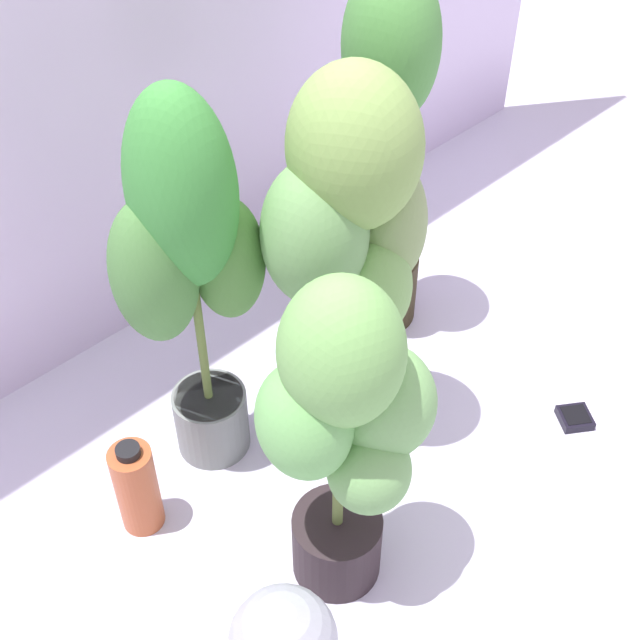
# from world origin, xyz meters

# --- Properties ---
(ground_plane) EXTENTS (8.00, 8.00, 0.00)m
(ground_plane) POSITION_xyz_m (0.00, 0.00, 0.00)
(ground_plane) COLOR silver
(ground_plane) RESTS_ON ground
(potted_plant_front_left) EXTENTS (0.38, 0.31, 0.82)m
(potted_plant_front_left) POSITION_xyz_m (-0.33, -0.14, 0.49)
(potted_plant_front_left) COLOR #2B2024
(potted_plant_front_left) RESTS_ON ground
(potted_plant_back_right) EXTENTS (0.39, 0.35, 1.03)m
(potted_plant_back_right) POSITION_xyz_m (0.32, 0.39, 0.61)
(potted_plant_back_right) COLOR #322A17
(potted_plant_back_right) RESTS_ON ground
(potted_plant_back_left) EXTENTS (0.39, 0.27, 0.99)m
(potted_plant_back_left) POSITION_xyz_m (-0.31, 0.34, 0.60)
(potted_plant_back_left) COLOR slate
(potted_plant_back_left) RESTS_ON ground
(potted_plant_center) EXTENTS (0.44, 0.36, 0.99)m
(potted_plant_center) POSITION_xyz_m (-0.02, 0.15, 0.58)
(potted_plant_center) COLOR slate
(potted_plant_center) RESTS_ON ground
(hygrometer_box) EXTENTS (0.11, 0.11, 0.03)m
(hygrometer_box) POSITION_xyz_m (0.41, -0.26, 0.01)
(hygrometer_box) COLOR black
(hygrometer_box) RESTS_ON ground
(nutrient_bottle) EXTENTS (0.10, 0.10, 0.26)m
(nutrient_bottle) POSITION_xyz_m (-0.57, 0.27, 0.13)
(nutrient_bottle) COLOR #B6542D
(nutrient_bottle) RESTS_ON ground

